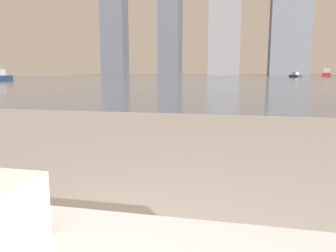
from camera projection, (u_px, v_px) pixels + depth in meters
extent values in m
cube|color=slate|center=(238.00, 78.00, 59.87)|extent=(180.00, 110.00, 0.01)
cube|color=#2D2D33|center=(295.00, 76.00, 61.41)|extent=(2.09, 2.83, 0.47)
cube|color=silver|center=(296.00, 73.00, 61.33)|extent=(1.07, 1.21, 0.54)
cube|color=maroon|center=(326.00, 75.00, 73.72)|extent=(2.97, 5.29, 0.88)
cube|color=#B2A893|center=(327.00, 70.00, 73.57)|extent=(1.70, 2.14, 1.00)
cube|color=slate|center=(225.00, 24.00, 112.20)|extent=(10.76, 6.70, 34.80)
cube|color=slate|center=(290.00, 32.00, 108.21)|extent=(12.53, 10.19, 28.17)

